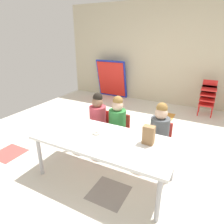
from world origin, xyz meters
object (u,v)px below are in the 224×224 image
(seated_child_middle_seat, at_px, (118,120))
(folded_activity_table, at_px, (112,79))
(seated_child_far_right, at_px, (160,128))
(paper_plate_near_edge, at_px, (96,134))
(craft_table, at_px, (105,142))
(kid_chair_red_stack, at_px, (208,96))
(seated_child_near_camera, at_px, (98,115))
(paper_bag_brown, at_px, (149,135))
(donut_powdered_on_plate, at_px, (96,133))
(paper_plate_center_table, at_px, (111,149))

(seated_child_middle_seat, bearing_deg, folded_activity_table, 119.49)
(seated_child_far_right, relative_size, paper_plate_near_edge, 5.10)
(craft_table, relative_size, paper_plate_near_edge, 9.57)
(kid_chair_red_stack, bearing_deg, paper_plate_near_edge, -111.06)
(craft_table, height_order, seated_child_near_camera, seated_child_near_camera)
(kid_chair_red_stack, bearing_deg, folded_activity_table, 174.31)
(seated_child_near_camera, distance_m, paper_bag_brown, 1.11)
(kid_chair_red_stack, xyz_separation_m, folded_activity_table, (-2.61, 0.26, 0.08))
(donut_powdered_on_plate, bearing_deg, folded_activity_table, 114.68)
(craft_table, xyz_separation_m, kid_chair_red_stack, (1.00, 2.99, -0.07))
(seated_child_middle_seat, xyz_separation_m, kid_chair_red_stack, (1.13, 2.36, -0.10))
(craft_table, distance_m, seated_child_far_right, 0.81)
(paper_plate_center_table, bearing_deg, paper_plate_near_edge, 145.02)
(craft_table, distance_m, seated_child_near_camera, 0.78)
(craft_table, distance_m, paper_plate_near_edge, 0.15)
(craft_table, distance_m, paper_plate_center_table, 0.27)
(seated_child_middle_seat, bearing_deg, craft_table, -78.31)
(kid_chair_red_stack, height_order, donut_powdered_on_plate, kid_chair_red_stack)
(kid_chair_red_stack, bearing_deg, seated_child_middle_seat, -115.51)
(seated_child_far_right, distance_m, paper_bag_brown, 0.51)
(folded_activity_table, distance_m, paper_plate_near_edge, 3.53)
(seated_child_near_camera, relative_size, donut_powdered_on_plate, 9.10)
(seated_child_middle_seat, distance_m, paper_plate_center_table, 0.87)
(craft_table, distance_m, paper_bag_brown, 0.55)
(seated_child_near_camera, xyz_separation_m, seated_child_far_right, (0.99, 0.00, 0.00))
(craft_table, relative_size, paper_bag_brown, 7.83)
(seated_child_far_right, distance_m, paper_plate_near_edge, 0.88)
(craft_table, distance_m, kid_chair_red_stack, 3.15)
(craft_table, height_order, seated_child_far_right, seated_child_far_right)
(seated_child_far_right, relative_size, kid_chair_red_stack, 1.15)
(seated_child_near_camera, bearing_deg, craft_table, -52.80)
(seated_child_middle_seat, bearing_deg, kid_chair_red_stack, 64.49)
(kid_chair_red_stack, distance_m, paper_plate_center_table, 3.28)
(seated_child_middle_seat, height_order, seated_child_far_right, same)
(seated_child_near_camera, relative_size, seated_child_far_right, 1.00)
(folded_activity_table, height_order, donut_powdered_on_plate, folded_activity_table)
(donut_powdered_on_plate, bearing_deg, seated_child_middle_seat, 89.19)
(seated_child_middle_seat, xyz_separation_m, folded_activity_table, (-1.48, 2.62, -0.02))
(donut_powdered_on_plate, bearing_deg, seated_child_near_camera, 119.84)
(folded_activity_table, bearing_deg, paper_bag_brown, -55.80)
(paper_bag_brown, bearing_deg, folded_activity_table, 124.20)
(folded_activity_table, bearing_deg, donut_powdered_on_plate, -65.32)
(paper_plate_center_table, bearing_deg, seated_child_middle_seat, 111.14)
(seated_child_near_camera, relative_size, paper_plate_near_edge, 5.10)
(craft_table, relative_size, seated_child_near_camera, 1.88)
(seated_child_near_camera, xyz_separation_m, paper_bag_brown, (0.98, -0.50, 0.13))
(paper_plate_near_edge, distance_m, paper_plate_center_table, 0.39)
(seated_child_near_camera, bearing_deg, paper_plate_center_table, -50.95)
(seated_child_middle_seat, relative_size, paper_plate_near_edge, 5.10)
(folded_activity_table, relative_size, paper_plate_center_table, 6.04)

